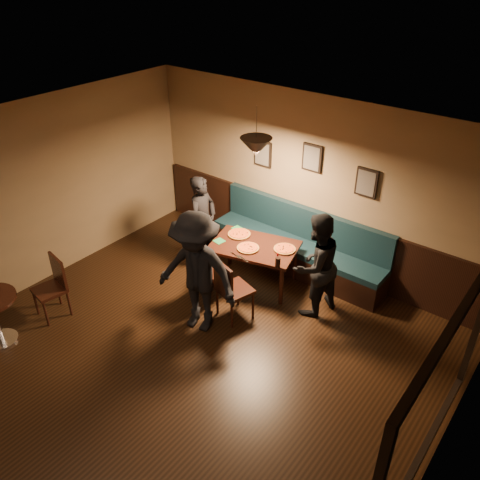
{
  "coord_description": "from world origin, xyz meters",
  "views": [
    {
      "loc": [
        3.37,
        -2.59,
        4.6
      ],
      "look_at": [
        -0.31,
        2.12,
        0.95
      ],
      "focal_mm": 36.61,
      "sensor_mm": 36.0,
      "label": 1
    }
  ],
  "objects_px": {
    "diner_right": "(316,265)",
    "tabasco_bottle": "(278,255)",
    "dining_table": "(254,264)",
    "chair_near_left": "(208,270)",
    "diner_left": "(203,222)",
    "chair_near_right": "(235,288)",
    "soda_glass": "(278,263)",
    "cafe_chair_far": "(49,289)",
    "diner_front": "(197,273)",
    "booth_bench": "(297,242)"
  },
  "relations": [
    {
      "from": "cafe_chair_far",
      "to": "booth_bench",
      "type": "bearing_deg",
      "value": -114.46
    },
    {
      "from": "tabasco_bottle",
      "to": "cafe_chair_far",
      "type": "height_order",
      "value": "cafe_chair_far"
    },
    {
      "from": "booth_bench",
      "to": "diner_left",
      "type": "height_order",
      "value": "diner_left"
    },
    {
      "from": "dining_table",
      "to": "diner_front",
      "type": "xyz_separation_m",
      "value": [
        0.0,
        -1.28,
        0.54
      ]
    },
    {
      "from": "chair_near_left",
      "to": "tabasco_bottle",
      "type": "relative_size",
      "value": 8.77
    },
    {
      "from": "cafe_chair_far",
      "to": "soda_glass",
      "type": "bearing_deg",
      "value": -128.96
    },
    {
      "from": "chair_near_left",
      "to": "diner_front",
      "type": "relative_size",
      "value": 0.55
    },
    {
      "from": "chair_near_right",
      "to": "soda_glass",
      "type": "height_order",
      "value": "chair_near_right"
    },
    {
      "from": "chair_near_left",
      "to": "diner_left",
      "type": "relative_size",
      "value": 0.62
    },
    {
      "from": "booth_bench",
      "to": "tabasco_bottle",
      "type": "distance_m",
      "value": 0.87
    },
    {
      "from": "chair_near_right",
      "to": "soda_glass",
      "type": "relative_size",
      "value": 6.07
    },
    {
      "from": "dining_table",
      "to": "chair_near_right",
      "type": "distance_m",
      "value": 0.86
    },
    {
      "from": "chair_near_right",
      "to": "diner_left",
      "type": "bearing_deg",
      "value": 165.58
    },
    {
      "from": "booth_bench",
      "to": "diner_front",
      "type": "height_order",
      "value": "diner_front"
    },
    {
      "from": "diner_right",
      "to": "tabasco_bottle",
      "type": "relative_size",
      "value": 14.14
    },
    {
      "from": "dining_table",
      "to": "soda_glass",
      "type": "distance_m",
      "value": 0.78
    },
    {
      "from": "booth_bench",
      "to": "diner_left",
      "type": "xyz_separation_m",
      "value": [
        -1.29,
        -0.78,
        0.28
      ]
    },
    {
      "from": "chair_near_right",
      "to": "diner_front",
      "type": "bearing_deg",
      "value": -102.58
    },
    {
      "from": "diner_left",
      "to": "diner_right",
      "type": "relative_size",
      "value": 0.99
    },
    {
      "from": "chair_near_left",
      "to": "chair_near_right",
      "type": "bearing_deg",
      "value": -6.45
    },
    {
      "from": "dining_table",
      "to": "cafe_chair_far",
      "type": "relative_size",
      "value": 1.42
    },
    {
      "from": "dining_table",
      "to": "tabasco_bottle",
      "type": "distance_m",
      "value": 0.63
    },
    {
      "from": "diner_front",
      "to": "tabasco_bottle",
      "type": "xyz_separation_m",
      "value": [
        0.48,
        1.19,
        -0.15
      ]
    },
    {
      "from": "chair_near_right",
      "to": "diner_left",
      "type": "xyz_separation_m",
      "value": [
        -1.25,
        0.76,
        0.3
      ]
    },
    {
      "from": "tabasco_bottle",
      "to": "chair_near_right",
      "type": "bearing_deg",
      "value": -106.49
    },
    {
      "from": "chair_near_right",
      "to": "soda_glass",
      "type": "bearing_deg",
      "value": 74.92
    },
    {
      "from": "chair_near_left",
      "to": "diner_left",
      "type": "bearing_deg",
      "value": 138.0
    },
    {
      "from": "diner_front",
      "to": "booth_bench",
      "type": "bearing_deg",
      "value": 69.73
    },
    {
      "from": "dining_table",
      "to": "diner_left",
      "type": "relative_size",
      "value": 0.83
    },
    {
      "from": "diner_right",
      "to": "diner_front",
      "type": "xyz_separation_m",
      "value": [
        -1.07,
        -1.26,
        0.11
      ]
    },
    {
      "from": "tabasco_bottle",
      "to": "cafe_chair_far",
      "type": "distance_m",
      "value": 3.26
    },
    {
      "from": "chair_near_right",
      "to": "diner_front",
      "type": "xyz_separation_m",
      "value": [
        -0.26,
        -0.47,
        0.41
      ]
    },
    {
      "from": "dining_table",
      "to": "chair_near_right",
      "type": "relative_size",
      "value": 1.34
    },
    {
      "from": "booth_bench",
      "to": "diner_right",
      "type": "bearing_deg",
      "value": -44.63
    },
    {
      "from": "cafe_chair_far",
      "to": "diner_left",
      "type": "bearing_deg",
      "value": -99.63
    },
    {
      "from": "chair_near_left",
      "to": "tabasco_bottle",
      "type": "bearing_deg",
      "value": 40.84
    },
    {
      "from": "booth_bench",
      "to": "diner_right",
      "type": "height_order",
      "value": "diner_right"
    },
    {
      "from": "chair_near_left",
      "to": "diner_front",
      "type": "height_order",
      "value": "diner_front"
    },
    {
      "from": "diner_front",
      "to": "tabasco_bottle",
      "type": "bearing_deg",
      "value": 56.49
    },
    {
      "from": "dining_table",
      "to": "soda_glass",
      "type": "height_order",
      "value": "soda_glass"
    },
    {
      "from": "diner_right",
      "to": "soda_glass",
      "type": "bearing_deg",
      "value": -45.26
    },
    {
      "from": "diner_right",
      "to": "diner_front",
      "type": "distance_m",
      "value": 1.66
    },
    {
      "from": "diner_front",
      "to": "soda_glass",
      "type": "bearing_deg",
      "value": 47.71
    },
    {
      "from": "booth_bench",
      "to": "diner_right",
      "type": "relative_size",
      "value": 1.92
    },
    {
      "from": "diner_front",
      "to": "chair_near_right",
      "type": "bearing_deg",
      "value": 49.07
    },
    {
      "from": "diner_left",
      "to": "cafe_chair_far",
      "type": "xyz_separation_m",
      "value": [
        -0.81,
        -2.34,
        -0.32
      ]
    },
    {
      "from": "chair_near_right",
      "to": "tabasco_bottle",
      "type": "xyz_separation_m",
      "value": [
        0.21,
        0.72,
        0.26
      ]
    },
    {
      "from": "booth_bench",
      "to": "chair_near_left",
      "type": "bearing_deg",
      "value": -113.34
    },
    {
      "from": "diner_left",
      "to": "tabasco_bottle",
      "type": "height_order",
      "value": "diner_left"
    },
    {
      "from": "dining_table",
      "to": "diner_right",
      "type": "distance_m",
      "value": 1.15
    }
  ]
}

